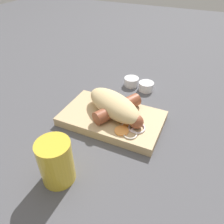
# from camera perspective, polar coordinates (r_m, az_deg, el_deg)

# --- Properties ---
(ground_plane) EXTENTS (3.00, 3.00, 0.00)m
(ground_plane) POSITION_cam_1_polar(r_m,az_deg,el_deg) (0.61, 0.00, -2.53)
(ground_plane) COLOR #4C4C51
(food_tray) EXTENTS (0.27, 0.16, 0.02)m
(food_tray) POSITION_cam_1_polar(r_m,az_deg,el_deg) (0.60, 0.00, -1.66)
(food_tray) COLOR tan
(food_tray) RESTS_ON ground_plane
(bread_roll) EXTENTS (0.20, 0.15, 0.05)m
(bread_roll) POSITION_cam_1_polar(r_m,az_deg,el_deg) (0.58, 0.82, 1.83)
(bread_roll) COLOR #DBBC84
(bread_roll) RESTS_ON food_tray
(sausage) EXTENTS (0.16, 0.14, 0.04)m
(sausage) POSITION_cam_1_polar(r_m,az_deg,el_deg) (0.58, 1.50, 0.93)
(sausage) COLOR brown
(sausage) RESTS_ON food_tray
(pickled_veggies) EXTENTS (0.07, 0.07, 0.00)m
(pickled_veggies) POSITION_cam_1_polar(r_m,az_deg,el_deg) (0.55, 4.45, -4.54)
(pickled_veggies) COLOR #F99E4C
(pickled_veggies) RESTS_ON food_tray
(condiment_cup_near) EXTENTS (0.05, 0.05, 0.03)m
(condiment_cup_near) POSITION_cam_1_polar(r_m,az_deg,el_deg) (0.75, 8.90, 6.54)
(condiment_cup_near) COLOR white
(condiment_cup_near) RESTS_ON ground_plane
(condiment_cup_far) EXTENTS (0.05, 0.05, 0.03)m
(condiment_cup_far) POSITION_cam_1_polar(r_m,az_deg,el_deg) (0.77, 5.08, 7.81)
(condiment_cup_far) COLOR white
(condiment_cup_far) RESTS_ON ground_plane
(drink_glass) EXTENTS (0.07, 0.07, 0.10)m
(drink_glass) POSITION_cam_1_polar(r_m,az_deg,el_deg) (0.45, -14.39, -12.49)
(drink_glass) COLOR gold
(drink_glass) RESTS_ON ground_plane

